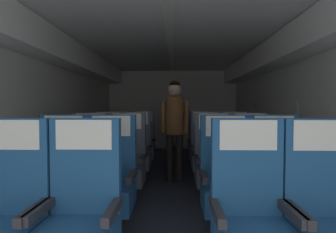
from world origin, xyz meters
name	(u,v)px	position (x,y,z in m)	size (l,w,h in m)	color
ground	(170,188)	(0.00, 3.74, -0.01)	(3.86, 7.89, 0.02)	#2D3342
fuselage_shell	(171,77)	(0.00, 4.02, 1.64)	(3.74, 7.54, 2.26)	silver
seat_a_left_window	(5,218)	(-1.03, 1.49, 0.47)	(0.50, 0.46, 1.11)	#38383D
seat_a_left_aisle	(80,218)	(-0.55, 1.51, 0.47)	(0.50, 0.46, 1.11)	#38383D
seat_a_right_aisle	(328,221)	(1.03, 1.50, 0.47)	(0.50, 0.46, 1.11)	#38383D
seat_a_right_window	(251,220)	(0.55, 1.51, 0.47)	(0.50, 0.46, 1.11)	#38383D
seat_b_left_window	(61,181)	(-1.04, 2.36, 0.47)	(0.50, 0.46, 1.11)	#38383D
seat_b_left_aisle	(109,182)	(-0.56, 2.35, 0.47)	(0.50, 0.46, 1.11)	#38383D
seat_b_right_aisle	(277,183)	(1.03, 2.36, 0.47)	(0.50, 0.46, 1.11)	#38383D
seat_b_right_window	(227,183)	(0.56, 2.36, 0.47)	(0.50, 0.46, 1.11)	#38383D
seat_c_left_window	(89,163)	(-1.03, 3.20, 0.47)	(0.50, 0.46, 1.11)	#38383D
seat_c_left_aisle	(126,164)	(-0.56, 3.19, 0.47)	(0.50, 0.46, 1.11)	#38383D
seat_c_right_aisle	(251,164)	(1.02, 3.19, 0.47)	(0.50, 0.46, 1.11)	#38383D
seat_c_right_window	(214,164)	(0.56, 3.20, 0.47)	(0.50, 0.46, 1.11)	#38383D
seat_d_left_window	(106,152)	(-1.02, 4.05, 0.47)	(0.50, 0.46, 1.11)	#38383D
seat_d_left_aisle	(135,152)	(-0.56, 4.06, 0.47)	(0.50, 0.46, 1.11)	#38383D
seat_d_right_aisle	(235,152)	(1.02, 4.06, 0.47)	(0.50, 0.46, 1.11)	#38383D
seat_d_right_window	(206,152)	(0.56, 4.05, 0.47)	(0.50, 0.46, 1.11)	#38383D
seat_e_left_window	(118,145)	(-1.02, 4.90, 0.47)	(0.50, 0.46, 1.11)	#38383D
seat_e_left_aisle	(142,145)	(-0.56, 4.91, 0.47)	(0.50, 0.46, 1.11)	#38383D
seat_e_right_aisle	(226,145)	(1.03, 4.92, 0.47)	(0.50, 0.46, 1.11)	#38383D
seat_e_right_window	(201,145)	(0.56, 4.91, 0.47)	(0.50, 0.46, 1.11)	#38383D
flight_attendant	(175,120)	(0.06, 4.07, 0.98)	(0.43, 0.28, 1.60)	black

